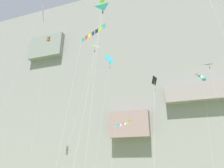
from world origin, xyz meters
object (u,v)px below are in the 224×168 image
object	(u,v)px
kite_delta_upper_mid	(211,68)
kite_diamond_high_right	(154,86)
kite_diamond_upper_right	(109,61)
kite_box_high_left	(48,39)
kite_delta_far_left	(93,54)
kite_banner_front_field	(123,125)
kite_windsock_mid_right	(202,78)
kite_delta_mid_left	(103,16)
kite_banner_low_right	(91,39)
kite_banner_mid_center	(40,21)

from	to	relation	value
kite_delta_upper_mid	kite_diamond_high_right	bearing A→B (deg)	-123.75
kite_diamond_upper_right	kite_box_high_left	bearing A→B (deg)	174.65
kite_diamond_high_right	kite_delta_far_left	bearing A→B (deg)	147.36
kite_banner_front_field	kite_delta_far_left	size ratio (longest dim) A/B	0.45
kite_windsock_mid_right	kite_diamond_high_right	xyz separation A→B (m)	(-7.93, -15.30, -6.59)
kite_delta_mid_left	kite_box_high_left	xyz separation A→B (m)	(-21.36, 14.58, 10.09)
kite_diamond_high_right	kite_diamond_upper_right	distance (m)	18.26
kite_box_high_left	kite_delta_mid_left	bearing A→B (deg)	-34.32
kite_diamond_high_right	kite_diamond_upper_right	size ratio (longest dim) A/B	0.57
kite_delta_far_left	kite_delta_mid_left	size ratio (longest dim) A/B	1.02
kite_banner_front_field	kite_banner_low_right	xyz separation A→B (m)	(2.43, -21.66, 5.97)
kite_delta_upper_mid	kite_windsock_mid_right	bearing A→B (deg)	157.73
kite_delta_far_left	kite_delta_upper_mid	size ratio (longest dim) A/B	1.18
kite_delta_upper_mid	kite_diamond_high_right	xyz separation A→B (m)	(-9.73, -14.56, -8.04)
kite_diamond_upper_right	kite_delta_upper_mid	bearing A→B (deg)	11.29
kite_diamond_high_right	kite_banner_low_right	size ratio (longest dim) A/B	0.81
kite_banner_front_field	kite_delta_far_left	distance (m)	15.89
kite_delta_far_left	kite_diamond_high_right	size ratio (longest dim) A/B	1.76
kite_banner_front_field	kite_delta_mid_left	bearing A→B (deg)	-83.37
kite_banner_front_field	kite_banner_mid_center	size ratio (longest dim) A/B	0.35
kite_box_high_left	kite_diamond_upper_right	bearing A→B (deg)	-5.35
kite_banner_low_right	kite_delta_far_left	bearing A→B (deg)	113.63
kite_box_high_left	kite_diamond_high_right	distance (m)	37.21
kite_delta_mid_left	kite_banner_low_right	distance (m)	8.95
kite_delta_upper_mid	kite_windsock_mid_right	distance (m)	2.42
kite_delta_far_left	kite_box_high_left	distance (m)	18.49
kite_banner_front_field	kite_delta_far_left	bearing A→B (deg)	-123.23
kite_delta_far_left	kite_windsock_mid_right	distance (m)	22.39
kite_delta_upper_mid	kite_delta_mid_left	bearing A→B (deg)	-133.79
kite_windsock_mid_right	kite_diamond_upper_right	size ratio (longest dim) A/B	0.78
kite_banner_low_right	kite_diamond_high_right	bearing A→B (deg)	50.25
kite_delta_far_left	kite_diamond_high_right	xyz separation A→B (m)	(12.60, -8.07, -11.83)
kite_delta_upper_mid	kite_banner_low_right	world-z (taller)	kite_delta_upper_mid
kite_banner_front_field	kite_diamond_upper_right	xyz separation A→B (m)	(-1.57, -3.88, 13.09)
kite_banner_front_field	kite_windsock_mid_right	bearing A→B (deg)	2.74
kite_box_high_left	kite_banner_low_right	distance (m)	34.12
kite_banner_mid_center	kite_banner_front_field	bearing A→B (deg)	43.65
kite_delta_far_left	kite_delta_mid_left	distance (m)	12.06
kite_delta_far_left	kite_windsock_mid_right	size ratio (longest dim) A/B	1.28
kite_delta_far_left	kite_windsock_mid_right	bearing A→B (deg)	19.41
kite_banner_front_field	kite_diamond_high_right	bearing A→B (deg)	-60.04
kite_box_high_left	kite_banner_mid_center	size ratio (longest dim) A/B	1.08
kite_diamond_upper_right	kite_diamond_high_right	bearing A→B (deg)	-46.93
kite_delta_upper_mid	kite_banner_front_field	bearing A→B (deg)	-179.86
kite_banner_low_right	kite_banner_mid_center	bearing A→B (deg)	150.86
kite_banner_front_field	kite_delta_mid_left	size ratio (longest dim) A/B	0.45
kite_banner_front_field	kite_delta_upper_mid	size ratio (longest dim) A/B	0.53
kite_banner_low_right	kite_banner_mid_center	size ratio (longest dim) A/B	0.54
kite_delta_far_left	kite_delta_upper_mid	xyz separation A→B (m)	(22.33, 6.50, -3.78)
kite_diamond_high_right	kite_delta_upper_mid	bearing A→B (deg)	56.25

